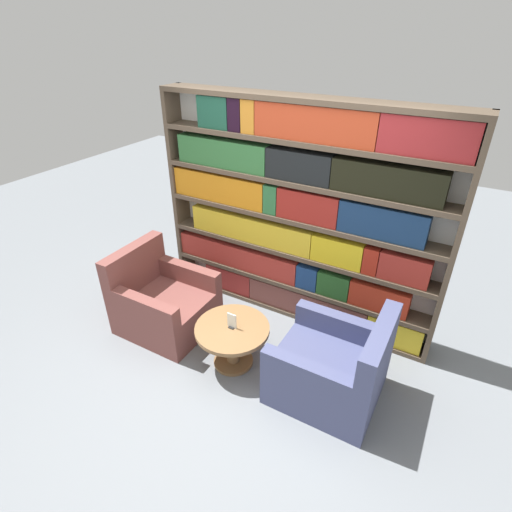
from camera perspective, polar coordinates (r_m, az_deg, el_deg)
name	(u,v)px	position (r m, az deg, el deg)	size (l,w,h in m)	color
ground_plane	(226,391)	(3.88, -4.34, -18.70)	(14.00, 14.00, 0.00)	slate
bookshelf	(298,218)	(4.16, 6.06, 5.46)	(3.06, 0.30, 2.37)	silver
armchair_left	(163,303)	(4.48, -13.18, -6.53)	(0.92, 0.83, 0.90)	brown
armchair_right	(333,369)	(3.70, 10.92, -15.62)	(0.92, 0.83, 0.90)	#42476B
coffee_table	(233,337)	(3.90, -3.37, -11.54)	(0.71, 0.71, 0.45)	brown
table_sign	(232,322)	(3.78, -3.46, -9.35)	(0.09, 0.06, 0.15)	black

